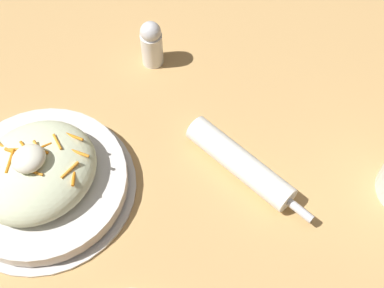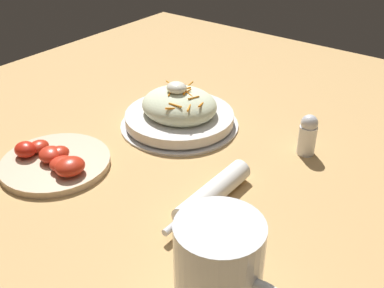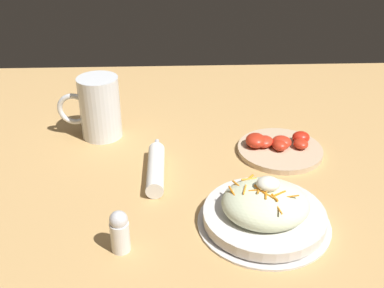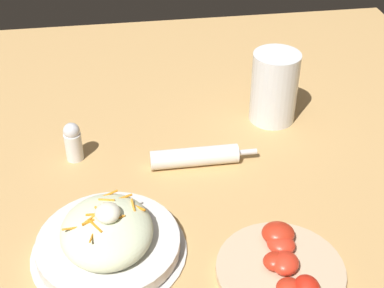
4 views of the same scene
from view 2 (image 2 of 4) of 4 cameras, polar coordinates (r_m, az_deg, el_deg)
name	(u,v)px [view 2 (image 2 of 4)]	position (r m, az deg, el deg)	size (l,w,h in m)	color
ground_plane	(211,170)	(0.80, 2.39, -3.18)	(1.43, 1.43, 0.00)	tan
salad_plate	(179,112)	(0.92, -1.57, 3.93)	(0.24, 0.24, 0.09)	silver
beer_mug	(219,285)	(0.52, 3.38, -16.92)	(0.15, 0.09, 0.15)	white
napkin_roll	(213,193)	(0.71, 2.56, -6.04)	(0.04, 0.20, 0.04)	white
tomato_plate	(55,161)	(0.83, -16.53, -2.03)	(0.19, 0.19, 0.04)	#D1B28E
salt_shaker	(308,134)	(0.85, 14.07, 1.15)	(0.03, 0.03, 0.08)	white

